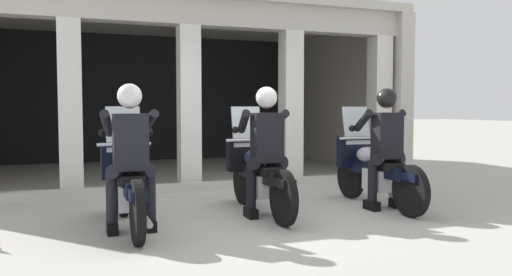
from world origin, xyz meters
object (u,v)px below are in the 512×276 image
at_px(motorcycle_left, 128,182).
at_px(police_officer_left, 130,145).
at_px(motorcycle_right, 373,169).
at_px(police_officer_right, 385,138).
at_px(motorcycle_center, 258,173).
at_px(police_officer_center, 266,140).

relative_size(motorcycle_left, police_officer_left, 1.29).
bearing_deg(police_officer_left, motorcycle_left, 92.53).
relative_size(motorcycle_right, police_officer_right, 1.29).
relative_size(motorcycle_center, motorcycle_right, 1.00).
bearing_deg(police_officer_center, motorcycle_center, 91.35).
bearing_deg(police_officer_center, police_officer_right, -2.01).
bearing_deg(police_officer_left, police_officer_right, 4.99).
relative_size(motorcycle_left, police_officer_right, 1.29).
bearing_deg(police_officer_left, motorcycle_right, 9.91).
relative_size(police_officer_center, motorcycle_right, 0.78).
relative_size(police_officer_left, motorcycle_center, 0.78).
height_order(police_officer_center, motorcycle_right, police_officer_center).
height_order(motorcycle_center, police_officer_center, police_officer_center).
xyz_separation_m(motorcycle_right, police_officer_right, (-0.00, -0.28, 0.44)).
bearing_deg(motorcycle_right, police_officer_right, -91.43).
distance_m(motorcycle_center, police_officer_right, 1.74).
relative_size(motorcycle_left, police_officer_center, 1.29).
height_order(motorcycle_left, police_officer_right, police_officer_right).
relative_size(police_officer_left, police_officer_center, 1.00).
relative_size(motorcycle_left, motorcycle_center, 1.00).
height_order(motorcycle_center, police_officer_right, police_officer_right).
distance_m(motorcycle_center, police_officer_center, 0.52).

